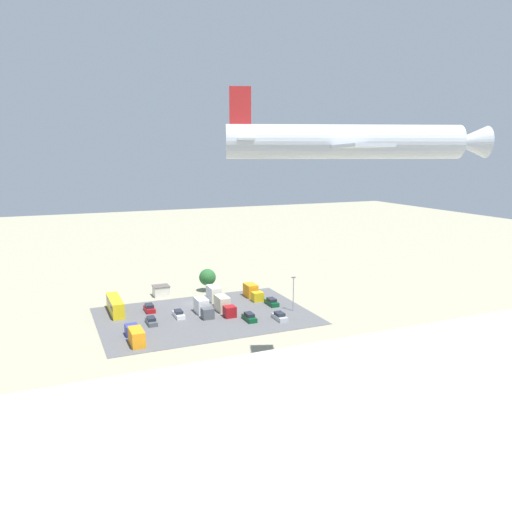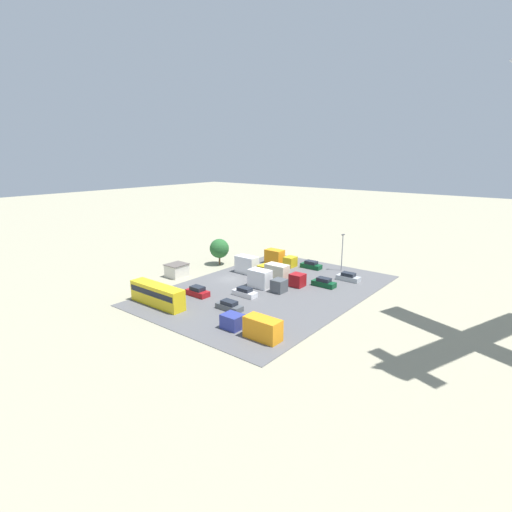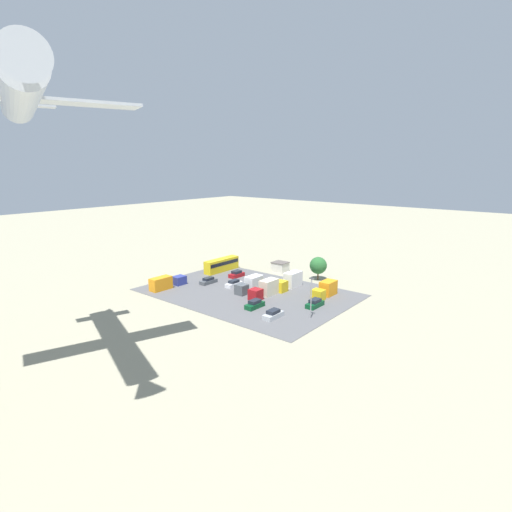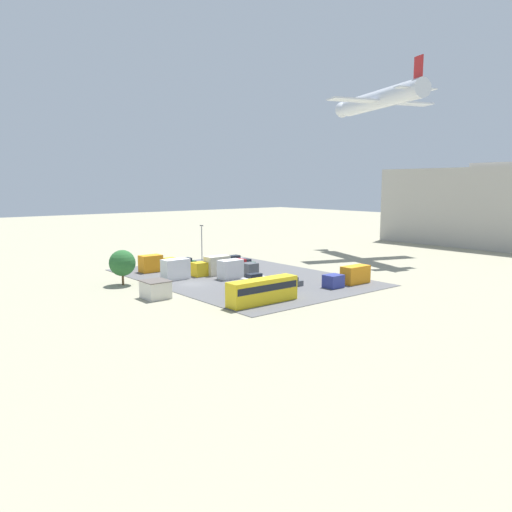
{
  "view_description": "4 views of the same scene",
  "coord_description": "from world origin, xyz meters",
  "px_view_note": "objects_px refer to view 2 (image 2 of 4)",
  "views": [
    {
      "loc": [
        30.4,
        107.42,
        33.76
      ],
      "look_at": [
        -2.3,
        31.86,
        17.03
      ],
      "focal_mm": 35.0,
      "sensor_mm": 36.0,
      "label": 1
    },
    {
      "loc": [
        54.27,
        49.91,
        23.51
      ],
      "look_at": [
        5.1,
        10.63,
        7.4
      ],
      "focal_mm": 28.0,
      "sensor_mm": 36.0,
      "label": 2
    },
    {
      "loc": [
        -54.82,
        73.81,
        27.41
      ],
      "look_at": [
        -0.34,
        7.29,
        7.92
      ],
      "focal_mm": 28.0,
      "sensor_mm": 36.0,
      "label": 3
    },
    {
      "loc": [
        67.84,
        -42.44,
        16.03
      ],
      "look_at": [
        1.56,
        11.95,
        3.74
      ],
      "focal_mm": 35.0,
      "sensor_mm": 36.0,
      "label": 4
    }
  ],
  "objects_px": {
    "shed_building": "(177,270)",
    "parked_truck_3": "(254,326)",
    "parked_car_5": "(348,277)",
    "parked_truck_4": "(265,280)",
    "parked_truck_2": "(252,266)",
    "parked_car_1": "(311,265)",
    "parked_car_3": "(198,292)",
    "parked_truck_1": "(283,275)",
    "parked_car_4": "(245,292)",
    "parked_truck_0": "(279,258)",
    "parked_car_0": "(324,283)",
    "bus": "(157,294)",
    "parked_car_2": "(229,306)"
  },
  "relations": [
    {
      "from": "parked_car_3",
      "to": "parked_truck_4",
      "type": "xyz_separation_m",
      "value": [
        -10.21,
        6.68,
        0.79
      ]
    },
    {
      "from": "parked_car_4",
      "to": "parked_truck_1",
      "type": "xyz_separation_m",
      "value": [
        -9.96,
        0.9,
        0.9
      ]
    },
    {
      "from": "shed_building",
      "to": "parked_truck_4",
      "type": "xyz_separation_m",
      "value": [
        -5.0,
        18.12,
        0.27
      ]
    },
    {
      "from": "bus",
      "to": "parked_truck_4",
      "type": "bearing_deg",
      "value": 153.73
    },
    {
      "from": "parked_car_5",
      "to": "parked_truck_4",
      "type": "distance_m",
      "value": 16.65
    },
    {
      "from": "parked_car_3",
      "to": "parked_truck_1",
      "type": "distance_m",
      "value": 16.55
    },
    {
      "from": "parked_truck_1",
      "to": "parked_car_5",
      "type": "bearing_deg",
      "value": 134.63
    },
    {
      "from": "parked_car_3",
      "to": "parked_car_1",
      "type": "bearing_deg",
      "value": 166.53
    },
    {
      "from": "shed_building",
      "to": "parked_car_1",
      "type": "bearing_deg",
      "value": 140.24
    },
    {
      "from": "parked_truck_3",
      "to": "parked_truck_0",
      "type": "bearing_deg",
      "value": 30.13
    },
    {
      "from": "parked_truck_3",
      "to": "parked_car_1",
      "type": "bearing_deg",
      "value": 18.33
    },
    {
      "from": "parked_car_4",
      "to": "parked_truck_4",
      "type": "relative_size",
      "value": 0.59
    },
    {
      "from": "bus",
      "to": "parked_car_3",
      "type": "distance_m",
      "value": 7.29
    },
    {
      "from": "parked_truck_1",
      "to": "parked_car_1",
      "type": "bearing_deg",
      "value": -175.71
    },
    {
      "from": "bus",
      "to": "parked_car_0",
      "type": "bearing_deg",
      "value": 146.8
    },
    {
      "from": "parked_car_4",
      "to": "shed_building",
      "type": "bearing_deg",
      "value": 88.95
    },
    {
      "from": "parked_car_2",
      "to": "parked_car_1",
      "type": "bearing_deg",
      "value": -175.64
    },
    {
      "from": "parked_truck_0",
      "to": "parked_car_3",
      "type": "bearing_deg",
      "value": 1.75
    },
    {
      "from": "parked_car_3",
      "to": "parked_truck_3",
      "type": "distance_m",
      "value": 18.27
    },
    {
      "from": "parked_car_3",
      "to": "parked_truck_2",
      "type": "height_order",
      "value": "parked_truck_2"
    },
    {
      "from": "parked_truck_2",
      "to": "parked_truck_4",
      "type": "xyz_separation_m",
      "value": [
        5.37,
        7.45,
        -0.11
      ]
    },
    {
      "from": "bus",
      "to": "parked_truck_4",
      "type": "xyz_separation_m",
      "value": [
        -17.19,
        8.49,
        -0.33
      ]
    },
    {
      "from": "parked_truck_3",
      "to": "parked_car_3",
      "type": "bearing_deg",
      "value": 70.55
    },
    {
      "from": "parked_truck_0",
      "to": "parked_truck_2",
      "type": "xyz_separation_m",
      "value": [
        9.32,
        -0.01,
        0.17
      ]
    },
    {
      "from": "parked_car_0",
      "to": "parked_truck_0",
      "type": "distance_m",
      "value": 16.76
    },
    {
      "from": "parked_car_4",
      "to": "parked_truck_3",
      "type": "xyz_separation_m",
      "value": [
        10.97,
        10.86,
        0.7
      ]
    },
    {
      "from": "parked_car_0",
      "to": "parked_car_3",
      "type": "xyz_separation_m",
      "value": [
        17.76,
        -14.38,
        0.01
      ]
    },
    {
      "from": "parked_car_1",
      "to": "parked_car_2",
      "type": "xyz_separation_m",
      "value": [
        27.98,
        2.13,
        -0.05
      ]
    },
    {
      "from": "parked_truck_3",
      "to": "parked_truck_4",
      "type": "bearing_deg",
      "value": 32.9
    },
    {
      "from": "parked_car_0",
      "to": "parked_truck_0",
      "type": "height_order",
      "value": "parked_truck_0"
    },
    {
      "from": "parked_car_3",
      "to": "parked_truck_3",
      "type": "relative_size",
      "value": 0.46
    },
    {
      "from": "parked_truck_3",
      "to": "parked_truck_1",
      "type": "bearing_deg",
      "value": 25.44
    },
    {
      "from": "bus",
      "to": "parked_truck_4",
      "type": "distance_m",
      "value": 19.17
    },
    {
      "from": "parked_car_3",
      "to": "parked_car_4",
      "type": "relative_size",
      "value": 0.96
    },
    {
      "from": "parked_car_0",
      "to": "parked_truck_4",
      "type": "height_order",
      "value": "parked_truck_4"
    },
    {
      "from": "parked_car_0",
      "to": "parked_truck_3",
      "type": "height_order",
      "value": "parked_truck_3"
    },
    {
      "from": "parked_truck_0",
      "to": "parked_truck_2",
      "type": "height_order",
      "value": "parked_truck_2"
    },
    {
      "from": "shed_building",
      "to": "parked_truck_2",
      "type": "relative_size",
      "value": 0.47
    },
    {
      "from": "parked_car_4",
      "to": "parked_truck_4",
      "type": "xyz_separation_m",
      "value": [
        -5.33,
        0.31,
        0.85
      ]
    },
    {
      "from": "shed_building",
      "to": "bus",
      "type": "distance_m",
      "value": 15.55
    },
    {
      "from": "bus",
      "to": "parked_car_5",
      "type": "xyz_separation_m",
      "value": [
        -30.75,
        18.12,
        -1.16
      ]
    },
    {
      "from": "parked_truck_0",
      "to": "parked_truck_1",
      "type": "relative_size",
      "value": 0.9
    },
    {
      "from": "shed_building",
      "to": "parked_truck_3",
      "type": "xyz_separation_m",
      "value": [
        11.29,
        28.66,
        0.11
      ]
    },
    {
      "from": "parked_car_0",
      "to": "parked_truck_1",
      "type": "height_order",
      "value": "parked_truck_1"
    },
    {
      "from": "parked_car_5",
      "to": "parked_truck_3",
      "type": "relative_size",
      "value": 0.48
    },
    {
      "from": "parked_car_3",
      "to": "parked_truck_0",
      "type": "relative_size",
      "value": 0.59
    },
    {
      "from": "parked_car_2",
      "to": "parked_car_0",
      "type": "bearing_deg",
      "value": 162.93
    },
    {
      "from": "parked_car_1",
      "to": "parked_car_4",
      "type": "bearing_deg",
      "value": 179.96
    },
    {
      "from": "parked_car_5",
      "to": "parked_truck_1",
      "type": "xyz_separation_m",
      "value": [
        8.93,
        -9.05,
        0.88
      ]
    },
    {
      "from": "parked_car_3",
      "to": "parked_truck_0",
      "type": "bearing_deg",
      "value": -178.25
    }
  ]
}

